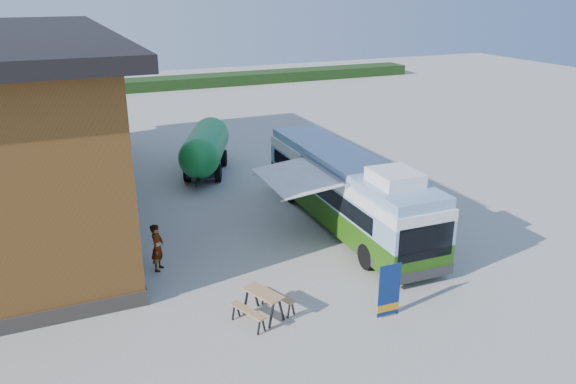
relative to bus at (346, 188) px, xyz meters
name	(u,v)px	position (x,y,z in m)	size (l,w,h in m)	color
ground	(336,265)	(-1.98, -2.90, -1.60)	(100.00, 100.00, 0.00)	#BCB7AD
hedge	(226,79)	(6.02, 35.10, -1.10)	(40.00, 3.00, 1.00)	#264419
bus	(346,188)	(0.00, 0.00, 0.00)	(2.58, 10.97, 3.35)	#346410
awning	(300,176)	(-2.12, -0.19, 0.84)	(2.48, 3.94, 0.49)	white
banner	(389,295)	(-2.06, -6.31, -0.91)	(0.73, 0.19, 1.68)	navy
picnic_table	(263,299)	(-5.46, -4.94, -0.98)	(1.85, 1.76, 0.83)	tan
person_a	(157,247)	(-7.68, -0.77, -0.77)	(0.61, 0.40, 1.67)	#999999
person_b	(126,183)	(-7.68, 6.49, -0.79)	(0.78, 0.61, 1.61)	#999999
slurry_tanker	(205,147)	(-3.30, 8.81, -0.19)	(3.70, 6.20, 2.45)	#188737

